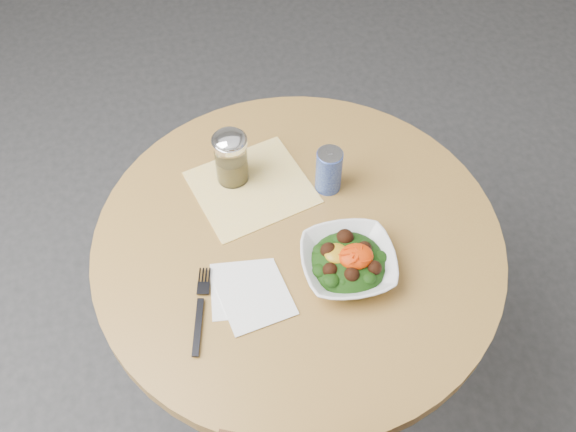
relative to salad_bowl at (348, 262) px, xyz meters
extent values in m
plane|color=#303032|center=(-0.08, 0.10, -0.78)|extent=(6.00, 6.00, 0.00)
cylinder|color=black|center=(-0.08, 0.10, -0.76)|extent=(0.52, 0.52, 0.03)
cylinder|color=black|center=(-0.08, 0.10, -0.42)|extent=(0.10, 0.10, 0.71)
cylinder|color=#AB813D|center=(-0.08, 0.10, -0.05)|extent=(0.90, 0.90, 0.04)
cube|color=#EAAB0C|center=(-0.16, 0.26, -0.03)|extent=(0.31, 0.29, 0.00)
cube|color=white|center=(-0.22, 0.00, -0.03)|extent=(0.15, 0.15, 0.00)
cube|color=white|center=(-0.20, -0.03, -0.02)|extent=(0.16, 0.16, 0.00)
imported|color=white|center=(0.00, 0.00, 0.00)|extent=(0.21, 0.21, 0.05)
ellipsoid|color=black|center=(0.00, 0.00, 0.00)|extent=(0.16, 0.16, 0.06)
ellipsoid|color=#BC8812|center=(-0.02, 0.01, 0.02)|extent=(0.05, 0.05, 0.02)
ellipsoid|color=#EC4705|center=(0.01, 0.00, 0.02)|extent=(0.07, 0.06, 0.03)
cube|color=black|center=(-0.33, -0.07, -0.02)|extent=(0.04, 0.13, 0.00)
cube|color=black|center=(-0.30, 0.03, -0.02)|extent=(0.04, 0.07, 0.00)
cylinder|color=silver|center=(-0.19, 0.30, 0.03)|extent=(0.07, 0.07, 0.11)
cylinder|color=#A7924E|center=(-0.19, 0.30, 0.01)|extent=(0.06, 0.06, 0.06)
cylinder|color=silver|center=(-0.19, 0.30, 0.09)|extent=(0.08, 0.08, 0.01)
ellipsoid|color=silver|center=(-0.19, 0.30, 0.10)|extent=(0.07, 0.07, 0.03)
cylinder|color=navy|center=(0.02, 0.23, 0.03)|extent=(0.06, 0.06, 0.11)
cylinder|color=silver|center=(0.02, 0.23, 0.08)|extent=(0.06, 0.06, 0.00)
cube|color=silver|center=(0.02, 0.24, 0.09)|extent=(0.01, 0.02, 0.00)
camera|label=1|loc=(-0.28, -0.68, 1.12)|focal=40.00mm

